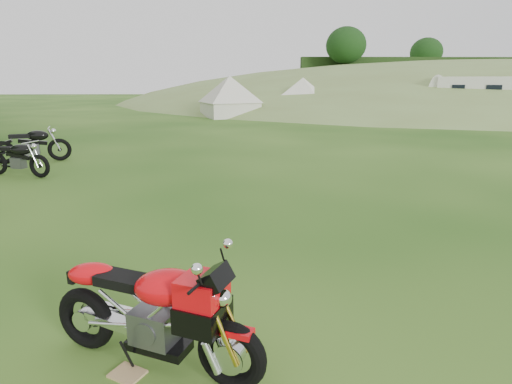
{
  "coord_description": "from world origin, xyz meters",
  "views": [
    {
      "loc": [
        0.07,
        -4.73,
        2.19
      ],
      "look_at": [
        0.23,
        0.4,
        0.82
      ],
      "focal_mm": 30.0,
      "sensor_mm": 36.0,
      "label": 1
    }
  ],
  "objects_px": {
    "sport_motorcycle": "(151,305)",
    "vintage_moto_d": "(31,144)",
    "caravan": "(475,97)",
    "plywood_board": "(127,374)",
    "vintage_moto_c": "(17,158)",
    "tent_left": "(230,96)",
    "tent_mid": "(303,95)"
  },
  "relations": [
    {
      "from": "sport_motorcycle",
      "to": "vintage_moto_d",
      "type": "height_order",
      "value": "sport_motorcycle"
    },
    {
      "from": "sport_motorcycle",
      "to": "caravan",
      "type": "bearing_deg",
      "value": 80.46
    },
    {
      "from": "plywood_board",
      "to": "caravan",
      "type": "relative_size",
      "value": 0.05
    },
    {
      "from": "plywood_board",
      "to": "vintage_moto_c",
      "type": "height_order",
      "value": "vintage_moto_c"
    },
    {
      "from": "tent_left",
      "to": "plywood_board",
      "type": "bearing_deg",
      "value": -110.89
    },
    {
      "from": "sport_motorcycle",
      "to": "tent_mid",
      "type": "relative_size",
      "value": 0.64
    },
    {
      "from": "tent_left",
      "to": "caravan",
      "type": "height_order",
      "value": "tent_left"
    },
    {
      "from": "vintage_moto_d",
      "to": "tent_left",
      "type": "xyz_separation_m",
      "value": [
        4.92,
        14.01,
        0.73
      ]
    },
    {
      "from": "vintage_moto_d",
      "to": "tent_left",
      "type": "height_order",
      "value": "tent_left"
    },
    {
      "from": "sport_motorcycle",
      "to": "tent_left",
      "type": "height_order",
      "value": "tent_left"
    },
    {
      "from": "plywood_board",
      "to": "vintage_moto_d",
      "type": "bearing_deg",
      "value": 118.66
    },
    {
      "from": "vintage_moto_d",
      "to": "tent_mid",
      "type": "relative_size",
      "value": 0.69
    },
    {
      "from": "plywood_board",
      "to": "caravan",
      "type": "height_order",
      "value": "caravan"
    },
    {
      "from": "vintage_moto_c",
      "to": "tent_mid",
      "type": "bearing_deg",
      "value": 80.16
    },
    {
      "from": "vintage_moto_c",
      "to": "vintage_moto_d",
      "type": "relative_size",
      "value": 0.88
    },
    {
      "from": "caravan",
      "to": "plywood_board",
      "type": "bearing_deg",
      "value": -99.66
    },
    {
      "from": "vintage_moto_c",
      "to": "tent_left",
      "type": "relative_size",
      "value": 0.59
    },
    {
      "from": "tent_left",
      "to": "tent_mid",
      "type": "bearing_deg",
      "value": -3.91
    },
    {
      "from": "tent_left",
      "to": "tent_mid",
      "type": "height_order",
      "value": "tent_left"
    },
    {
      "from": "vintage_moto_c",
      "to": "caravan",
      "type": "distance_m",
      "value": 23.08
    },
    {
      "from": "sport_motorcycle",
      "to": "caravan",
      "type": "distance_m",
      "value": 25.16
    },
    {
      "from": "vintage_moto_c",
      "to": "tent_left",
      "type": "height_order",
      "value": "tent_left"
    },
    {
      "from": "vintage_moto_c",
      "to": "caravan",
      "type": "bearing_deg",
      "value": 55.71
    },
    {
      "from": "sport_motorcycle",
      "to": "vintage_moto_d",
      "type": "distance_m",
      "value": 9.94
    },
    {
      "from": "vintage_moto_d",
      "to": "caravan",
      "type": "height_order",
      "value": "caravan"
    },
    {
      "from": "plywood_board",
      "to": "vintage_moto_d",
      "type": "xyz_separation_m",
      "value": [
        -4.77,
        8.72,
        0.49
      ]
    },
    {
      "from": "tent_left",
      "to": "vintage_moto_d",
      "type": "bearing_deg",
      "value": -129.85
    },
    {
      "from": "sport_motorcycle",
      "to": "vintage_moto_d",
      "type": "relative_size",
      "value": 0.93
    },
    {
      "from": "sport_motorcycle",
      "to": "tent_mid",
      "type": "bearing_deg",
      "value": 103.0
    },
    {
      "from": "plywood_board",
      "to": "tent_left",
      "type": "relative_size",
      "value": 0.09
    },
    {
      "from": "plywood_board",
      "to": "vintage_moto_c",
      "type": "xyz_separation_m",
      "value": [
        -4.28,
        7.0,
        0.43
      ]
    },
    {
      "from": "plywood_board",
      "to": "vintage_moto_c",
      "type": "relative_size",
      "value": 0.15
    }
  ]
}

